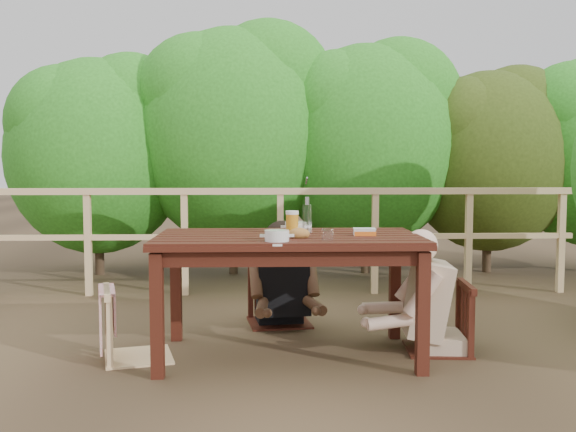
{
  "coord_description": "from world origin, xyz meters",
  "views": [
    {
      "loc": [
        -0.15,
        -4.09,
        1.23
      ],
      "look_at": [
        0.0,
        0.05,
        0.9
      ],
      "focal_mm": 40.48,
      "sensor_mm": 36.0,
      "label": 1
    }
  ],
  "objects_px": {
    "chair_far": "(279,264)",
    "chair_right": "(438,287)",
    "table": "(288,297)",
    "woman": "(279,244)",
    "beer_glass": "(292,223)",
    "chair_left": "(137,291)",
    "bread_roll": "(299,234)",
    "tumbler": "(328,236)",
    "diner_right": "(444,251)",
    "butter_tub": "(364,233)",
    "soup_far": "(296,228)",
    "bottle": "(307,216)",
    "soup_near": "(277,237)"
  },
  "relations": [
    {
      "from": "beer_glass",
      "to": "butter_tub",
      "type": "relative_size",
      "value": 1.16
    },
    {
      "from": "chair_right",
      "to": "beer_glass",
      "type": "relative_size",
      "value": 5.26
    },
    {
      "from": "chair_far",
      "to": "soup_far",
      "type": "distance_m",
      "value": 0.75
    },
    {
      "from": "woman",
      "to": "chair_left",
      "type": "bearing_deg",
      "value": 36.09
    },
    {
      "from": "chair_right",
      "to": "woman",
      "type": "relative_size",
      "value": 0.69
    },
    {
      "from": "chair_left",
      "to": "chair_right",
      "type": "height_order",
      "value": "chair_left"
    },
    {
      "from": "diner_right",
      "to": "soup_near",
      "type": "bearing_deg",
      "value": 116.06
    },
    {
      "from": "table",
      "to": "chair_left",
      "type": "bearing_deg",
      "value": -179.73
    },
    {
      "from": "chair_left",
      "to": "butter_tub",
      "type": "distance_m",
      "value": 1.48
    },
    {
      "from": "table",
      "to": "woman",
      "type": "relative_size",
      "value": 1.35
    },
    {
      "from": "chair_right",
      "to": "bread_roll",
      "type": "xyz_separation_m",
      "value": [
        -0.93,
        -0.25,
        0.38
      ]
    },
    {
      "from": "chair_right",
      "to": "tumbler",
      "type": "relative_size",
      "value": 10.24
    },
    {
      "from": "soup_far",
      "to": "bottle",
      "type": "height_order",
      "value": "bottle"
    },
    {
      "from": "chair_right",
      "to": "chair_far",
      "type": "bearing_deg",
      "value": -121.88
    },
    {
      "from": "woman",
      "to": "diner_right",
      "type": "distance_m",
      "value": 1.32
    },
    {
      "from": "chair_right",
      "to": "bottle",
      "type": "relative_size",
      "value": 3.39
    },
    {
      "from": "table",
      "to": "bottle",
      "type": "xyz_separation_m",
      "value": [
        0.13,
        0.09,
        0.51
      ]
    },
    {
      "from": "table",
      "to": "soup_far",
      "type": "height_order",
      "value": "soup_far"
    },
    {
      "from": "chair_left",
      "to": "tumbler",
      "type": "bearing_deg",
      "value": -119.26
    },
    {
      "from": "diner_right",
      "to": "chair_left",
      "type": "bearing_deg",
      "value": 97.58
    },
    {
      "from": "chair_far",
      "to": "soup_far",
      "type": "xyz_separation_m",
      "value": [
        0.1,
        -0.66,
        0.34
      ]
    },
    {
      "from": "beer_glass",
      "to": "bottle",
      "type": "xyz_separation_m",
      "value": [
        0.1,
        0.02,
        0.04
      ]
    },
    {
      "from": "table",
      "to": "chair_far",
      "type": "distance_m",
      "value": 0.86
    },
    {
      "from": "beer_glass",
      "to": "bottle",
      "type": "distance_m",
      "value": 0.11
    },
    {
      "from": "chair_left",
      "to": "chair_right",
      "type": "xyz_separation_m",
      "value": [
        1.95,
        0.09,
        -0.0
      ]
    },
    {
      "from": "diner_right",
      "to": "chair_right",
      "type": "bearing_deg",
      "value": 94.92
    },
    {
      "from": "bread_roll",
      "to": "table",
      "type": "bearing_deg",
      "value": 110.16
    },
    {
      "from": "table",
      "to": "soup_far",
      "type": "relative_size",
      "value": 6.85
    },
    {
      "from": "bottle",
      "to": "tumbler",
      "type": "relative_size",
      "value": 3.02
    },
    {
      "from": "table",
      "to": "chair_right",
      "type": "height_order",
      "value": "chair_right"
    },
    {
      "from": "chair_right",
      "to": "butter_tub",
      "type": "height_order",
      "value": "chair_right"
    },
    {
      "from": "chair_left",
      "to": "soup_far",
      "type": "height_order",
      "value": "chair_left"
    },
    {
      "from": "chair_right",
      "to": "diner_right",
      "type": "height_order",
      "value": "diner_right"
    },
    {
      "from": "chair_far",
      "to": "bottle",
      "type": "relative_size",
      "value": 3.68
    },
    {
      "from": "chair_left",
      "to": "table",
      "type": "bearing_deg",
      "value": -104.24
    },
    {
      "from": "bread_roll",
      "to": "tumbler",
      "type": "xyz_separation_m",
      "value": [
        0.16,
        -0.15,
        0.0
      ]
    },
    {
      "from": "bottle",
      "to": "diner_right",
      "type": "bearing_deg",
      "value": -0.45
    },
    {
      "from": "chair_right",
      "to": "diner_right",
      "type": "distance_m",
      "value": 0.24
    },
    {
      "from": "table",
      "to": "diner_right",
      "type": "relative_size",
      "value": 1.25
    },
    {
      "from": "chair_far",
      "to": "chair_right",
      "type": "distance_m",
      "value": 1.29
    },
    {
      "from": "soup_far",
      "to": "bread_roll",
      "type": "xyz_separation_m",
      "value": [
        0.0,
        -0.36,
        -0.0
      ]
    },
    {
      "from": "tumbler",
      "to": "table",
      "type": "bearing_deg",
      "value": 124.98
    },
    {
      "from": "bread_roll",
      "to": "soup_near",
      "type": "bearing_deg",
      "value": -128.5
    },
    {
      "from": "diner_right",
      "to": "butter_tub",
      "type": "bearing_deg",
      "value": 108.15
    },
    {
      "from": "chair_right",
      "to": "soup_near",
      "type": "relative_size",
      "value": 3.56
    },
    {
      "from": "table",
      "to": "bread_roll",
      "type": "bearing_deg",
      "value": -69.84
    },
    {
      "from": "bread_roll",
      "to": "chair_far",
      "type": "bearing_deg",
      "value": 95.49
    },
    {
      "from": "soup_near",
      "to": "soup_far",
      "type": "xyz_separation_m",
      "value": [
        0.14,
        0.53,
        0.0
      ]
    },
    {
      "from": "soup_far",
      "to": "beer_glass",
      "type": "relative_size",
      "value": 1.49
    },
    {
      "from": "diner_right",
      "to": "bread_roll",
      "type": "distance_m",
      "value": 1.0
    }
  ]
}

